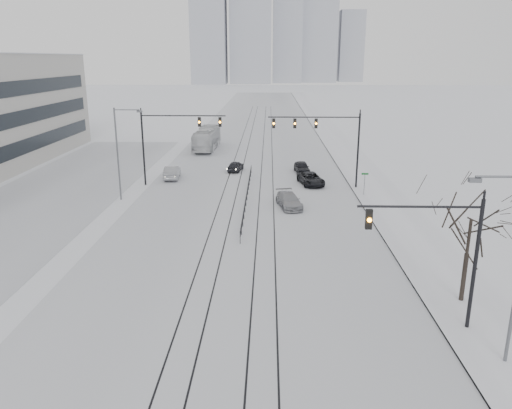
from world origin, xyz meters
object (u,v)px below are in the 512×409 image
Objects in this scene: sedan_sb_inner at (235,166)px; sedan_nb_far at (302,167)px; box_truck at (207,139)px; sedan_nb_right at (289,201)px; sedan_sb_outer at (172,173)px; traffic_mast_near at (444,247)px; bare_tree at (470,228)px; sedan_nb_front at (311,179)px.

sedan_nb_far is at bearing -175.39° from sedan_sb_inner.
box_truck reaches higher than sedan_nb_far.
sedan_nb_right reaches higher than sedan_sb_inner.
sedan_sb_inner is 8.25m from sedan_sb_outer.
traffic_mast_near is 1.15× the size of bare_tree.
bare_tree is 1.36× the size of sedan_sb_outer.
sedan_nb_far reaches higher than sedan_nb_front.
bare_tree is 1.66× the size of sedan_sb_inner.
sedan_sb_outer is 0.38× the size of box_truck.
sedan_sb_inner is at bearing 113.95° from bare_tree.
traffic_mast_near is 38.72m from sedan_sb_outer.
sedan_sb_inner is 0.31× the size of box_truck.
sedan_sb_inner is 16.39m from box_truck.
sedan_sb_outer reaches higher than sedan_nb_far.
box_truck is (-20.60, 49.67, -2.86)m from bare_tree.
bare_tree is (2.41, 3.00, -0.07)m from traffic_mast_near.
sedan_sb_outer is (-19.88, 33.00, -3.82)m from traffic_mast_near.
sedan_nb_right is (-2.74, -8.73, -0.01)m from sedan_nb_front.
traffic_mast_near is 1.54× the size of sedan_nb_right.
traffic_mast_near is 55.80m from box_truck.
sedan_nb_front is 0.41× the size of box_truck.
traffic_mast_near is 1.46× the size of sedan_nb_front.
sedan_nb_front is at bearing 103.14° from bare_tree.
box_truck reaches higher than sedan_nb_right.
sedan_nb_far is at bearing -171.29° from sedan_sb_outer.
sedan_nb_right is at bearing 135.27° from sedan_sb_outer.
sedan_sb_outer is at bearing 86.81° from box_truck.
sedan_nb_far is at bearing 84.25° from sedan_nb_front.
bare_tree is 21.23m from sedan_nb_right.
traffic_mast_near is at bearing -88.54° from sedan_nb_far.
sedan_nb_far is (-7.04, 33.49, -3.81)m from bare_tree.
sedan_nb_front is 26.34m from box_truck.
sedan_sb_outer is 1.12× the size of sedan_nb_far.
sedan_nb_right is 14.88m from sedan_nb_far.
box_truck is at bearing 109.05° from traffic_mast_near.
bare_tree reaches higher than sedan_nb_front.
traffic_mast_near reaches higher than sedan_nb_far.
sedan_nb_far reaches higher than sedan_nb_right.
traffic_mast_near is 3.85m from bare_tree.
sedan_sb_outer reaches higher than sedan_sb_inner.
sedan_sb_inner is (-12.79, 37.22, -3.94)m from traffic_mast_near.
box_truck reaches higher than sedan_nb_front.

